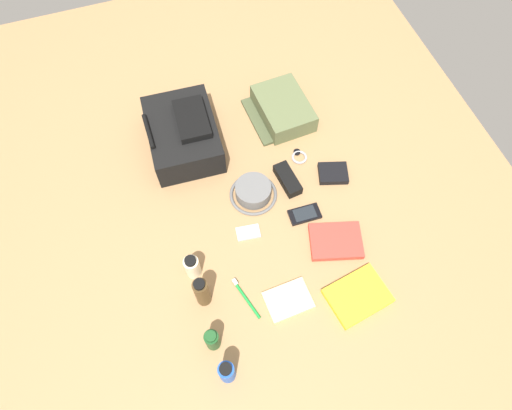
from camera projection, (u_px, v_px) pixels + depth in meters
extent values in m
cube|color=#9B7349|center=(256.00, 211.00, 1.67)|extent=(2.64, 2.02, 0.02)
cube|color=black|center=(183.00, 135.00, 1.74)|extent=(0.36, 0.28, 0.13)
cube|color=black|center=(192.00, 119.00, 1.68)|extent=(0.20, 0.13, 0.03)
cylinder|color=black|center=(148.00, 131.00, 1.66)|extent=(0.16, 0.02, 0.02)
cube|color=#56603D|center=(283.00, 108.00, 1.83)|extent=(0.27, 0.20, 0.08)
cube|color=#454D30|center=(259.00, 120.00, 1.85)|extent=(0.25, 0.08, 0.01)
cylinder|color=#5E5E5E|center=(253.00, 191.00, 1.66)|extent=(0.13, 0.13, 0.05)
torus|color=#5E5E5E|center=(253.00, 194.00, 1.69)|extent=(0.18, 0.18, 0.01)
cylinder|color=blue|center=(227.00, 372.00, 1.34)|extent=(0.05, 0.05, 0.12)
cylinder|color=black|center=(226.00, 369.00, 1.28)|extent=(0.04, 0.04, 0.01)
cylinder|color=#19471E|center=(212.00, 340.00, 1.39)|extent=(0.05, 0.05, 0.10)
cylinder|color=#19471E|center=(211.00, 336.00, 1.34)|extent=(0.03, 0.03, 0.01)
cylinder|color=#473319|center=(202.00, 292.00, 1.44)|extent=(0.05, 0.05, 0.15)
cylinder|color=black|center=(199.00, 284.00, 1.36)|extent=(0.04, 0.04, 0.01)
cylinder|color=beige|center=(193.00, 267.00, 1.50)|extent=(0.05, 0.05, 0.10)
cylinder|color=black|center=(190.00, 261.00, 1.45)|extent=(0.04, 0.04, 0.01)
cube|color=yellow|center=(358.00, 296.00, 1.50)|extent=(0.18, 0.22, 0.02)
cube|color=white|center=(358.00, 296.00, 1.50)|extent=(0.17, 0.21, 0.02)
cube|color=red|center=(336.00, 241.00, 1.59)|extent=(0.18, 0.21, 0.03)
cube|color=white|center=(336.00, 242.00, 1.59)|extent=(0.17, 0.20, 0.02)
cube|color=black|center=(305.00, 214.00, 1.65)|extent=(0.07, 0.12, 0.01)
cube|color=black|center=(305.00, 213.00, 1.64)|extent=(0.05, 0.08, 0.00)
cube|color=#B7B7BC|center=(248.00, 233.00, 1.61)|extent=(0.06, 0.09, 0.01)
cylinder|color=silver|center=(252.00, 231.00, 1.61)|extent=(0.03, 0.03, 0.00)
torus|color=#99999E|center=(299.00, 157.00, 1.76)|extent=(0.06, 0.06, 0.01)
cylinder|color=black|center=(297.00, 152.00, 1.77)|extent=(0.03, 0.03, 0.01)
cylinder|color=#198C33|center=(246.00, 298.00, 1.50)|extent=(0.16, 0.05, 0.01)
cube|color=white|center=(235.00, 282.00, 1.52)|extent=(0.02, 0.02, 0.01)
cube|color=black|center=(333.00, 173.00, 1.72)|extent=(0.12, 0.13, 0.02)
cube|color=beige|center=(288.00, 300.00, 1.50)|extent=(0.12, 0.16, 0.02)
cube|color=black|center=(288.00, 179.00, 1.70)|extent=(0.15, 0.07, 0.04)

